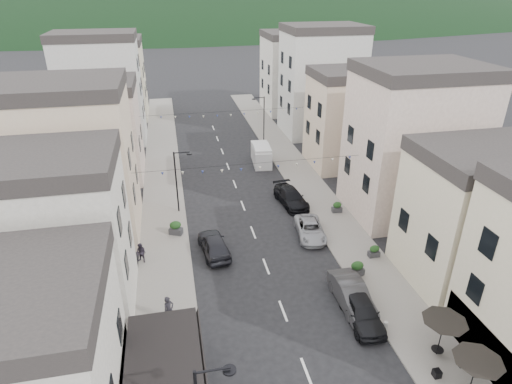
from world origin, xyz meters
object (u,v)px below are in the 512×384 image
at_px(parked_car_c, 310,229).
at_px(pedestrian_b, 141,253).
at_px(parked_car_a, 362,311).
at_px(parked_car_d, 291,197).
at_px(delivery_van, 261,154).
at_px(parked_car_b, 352,295).
at_px(pedestrian_a, 169,310).
at_px(parked_car_e, 214,245).

bearing_deg(parked_car_c, pedestrian_b, -168.30).
relative_size(parked_car_a, parked_car_d, 0.89).
xyz_separation_m(parked_car_c, delivery_van, (-0.58, 16.67, 0.49)).
distance_m(parked_car_b, pedestrian_a, 11.90).
bearing_deg(parked_car_b, parked_car_d, 89.89).
xyz_separation_m(parked_car_a, parked_car_e, (-8.24, 9.39, 0.02)).
relative_size(parked_car_a, parked_car_b, 0.93).
relative_size(pedestrian_a, pedestrian_b, 1.19).
bearing_deg(pedestrian_a, parked_car_a, -42.64).
height_order(parked_car_a, parked_car_c, parked_car_a).
height_order(parked_car_b, parked_car_d, parked_car_b).
xyz_separation_m(parked_car_c, pedestrian_a, (-11.88, -8.10, 0.43)).
distance_m(parked_car_c, pedestrian_b, 13.85).
distance_m(parked_car_c, parked_car_d, 5.91).
bearing_deg(parked_car_a, delivery_van, 93.57).
distance_m(parked_car_e, pedestrian_b, 5.56).
relative_size(parked_car_e, delivery_van, 0.95).
bearing_deg(delivery_van, parked_car_e, -108.74).
bearing_deg(pedestrian_a, delivery_van, 33.36).
bearing_deg(parked_car_d, parked_car_b, -97.48).
relative_size(delivery_van, pedestrian_b, 3.09).
relative_size(delivery_van, pedestrian_a, 2.60).
distance_m(delivery_van, pedestrian_a, 27.23).
distance_m(parked_car_a, parked_car_c, 10.30).
distance_m(parked_car_a, delivery_van, 26.99).
bearing_deg(parked_car_c, parked_car_a, -82.97).
distance_m(parked_car_d, parked_car_e, 10.70).
relative_size(parked_car_c, pedestrian_b, 2.91).
xyz_separation_m(parked_car_b, parked_car_c, (0.00, 8.79, -0.17)).
xyz_separation_m(delivery_van, pedestrian_a, (-11.30, -24.77, -0.06)).
height_order(parked_car_b, pedestrian_b, pedestrian_b).
xyz_separation_m(parked_car_a, pedestrian_b, (-13.80, 9.18, 0.14)).
bearing_deg(parked_car_a, parked_car_e, 133.61).
height_order(parked_car_b, parked_car_c, parked_car_b).
bearing_deg(parked_car_a, parked_car_c, 92.34).
bearing_deg(parked_car_c, delivery_van, 99.01).
bearing_deg(parked_car_d, delivery_van, 85.59).
bearing_deg(parked_car_e, delivery_van, -120.73).
distance_m(parked_car_d, pedestrian_a, 18.37).
distance_m(delivery_van, pedestrian_b, 22.18).
relative_size(parked_car_b, parked_car_e, 1.05).
height_order(parked_car_a, parked_car_e, parked_car_e).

